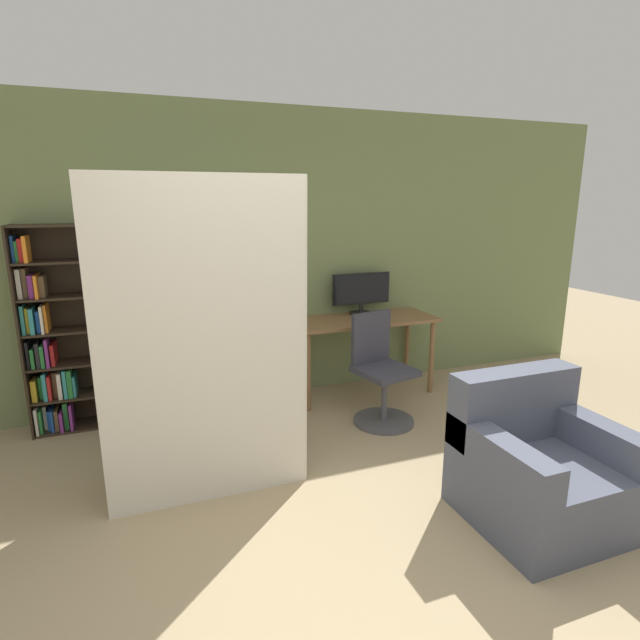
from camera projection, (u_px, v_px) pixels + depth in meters
name	position (u px, v px, depth m)	size (l,w,h in m)	color
wall_back	(241.00, 258.00, 4.60)	(8.00, 0.06, 2.70)	#6B7A4C
desk	(363.00, 328.00, 4.84)	(1.41, 0.59, 0.76)	brown
monitor	(361.00, 291.00, 4.93)	(0.61, 0.22, 0.41)	black
office_chair	(381.00, 378.00, 4.27)	(0.52, 0.52, 0.94)	#4C4C51
bookshelf	(61.00, 338.00, 4.06)	(0.71, 0.31, 1.69)	#2D2319
mattress_near	(205.00, 344.00, 3.05)	(1.26, 0.27, 2.03)	beige
mattress_far	(200.00, 335.00, 3.27)	(1.26, 0.23, 2.02)	beige
armchair	(537.00, 467.00, 2.98)	(0.85, 0.80, 0.85)	#474C5B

